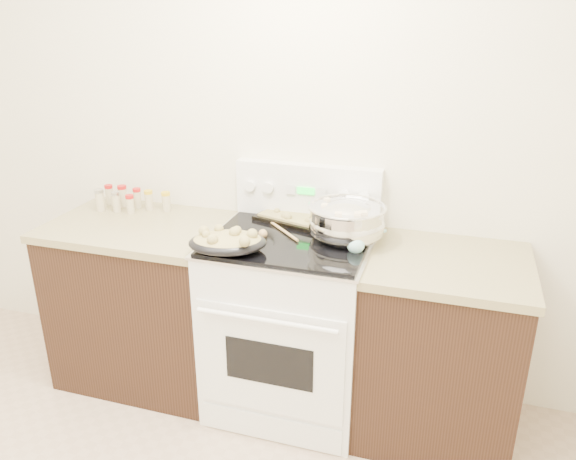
% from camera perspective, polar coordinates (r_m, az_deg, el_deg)
% --- Properties ---
extents(counter_left, '(0.93, 0.67, 0.92)m').
position_cam_1_polar(counter_left, '(3.21, -14.08, -6.94)').
color(counter_left, black).
rests_on(counter_left, ground).
extents(counter_right, '(0.73, 0.67, 0.92)m').
position_cam_1_polar(counter_right, '(2.81, 15.05, -11.48)').
color(counter_right, black).
rests_on(counter_right, ground).
extents(kitchen_range, '(0.78, 0.73, 1.22)m').
position_cam_1_polar(kitchen_range, '(2.88, 0.33, -9.07)').
color(kitchen_range, white).
rests_on(kitchen_range, ground).
extents(mixing_bowl, '(0.41, 0.41, 0.22)m').
position_cam_1_polar(mixing_bowl, '(2.65, 5.97, 0.86)').
color(mixing_bowl, silver).
rests_on(mixing_bowl, kitchen_range).
extents(roasting_pan, '(0.41, 0.34, 0.11)m').
position_cam_1_polar(roasting_pan, '(2.52, -6.16, -1.15)').
color(roasting_pan, black).
rests_on(roasting_pan, kitchen_range).
extents(baking_sheet, '(0.51, 0.42, 0.06)m').
position_cam_1_polar(baking_sheet, '(2.89, 1.62, 1.39)').
color(baking_sheet, black).
rests_on(baking_sheet, kitchen_range).
extents(wooden_spoon, '(0.21, 0.21, 0.04)m').
position_cam_1_polar(wooden_spoon, '(2.70, -1.73, -0.26)').
color(wooden_spoon, tan).
rests_on(wooden_spoon, kitchen_range).
extents(blue_ladle, '(0.15, 0.26, 0.10)m').
position_cam_1_polar(blue_ladle, '(2.54, 7.07, -1.37)').
color(blue_ladle, '#9AE0E6').
rests_on(blue_ladle, kitchen_range).
extents(spice_jars, '(0.40, 0.16, 0.12)m').
position_cam_1_polar(spice_jars, '(3.22, -15.97, 3.03)').
color(spice_jars, '#BFB28C').
rests_on(spice_jars, counter_left).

